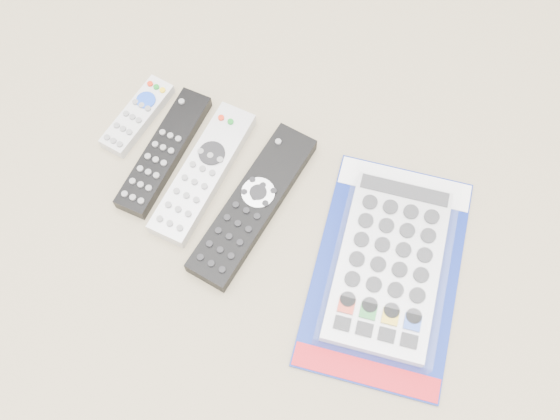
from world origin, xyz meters
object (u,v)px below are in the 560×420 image
at_px(remote_large_black, 253,205).
at_px(remote_small_grey, 137,116).
at_px(remote_slim_black, 164,152).
at_px(remote_silver_dvd, 203,173).
at_px(jumbo_remote_packaged, 389,264).

bearing_deg(remote_large_black, remote_small_grey, 170.26).
height_order(remote_small_grey, remote_slim_black, remote_slim_black).
bearing_deg(remote_silver_dvd, remote_slim_black, 175.25).
bearing_deg(remote_silver_dvd, remote_small_grey, 162.55).
bearing_deg(jumbo_remote_packaged, remote_slim_black, 165.95).
distance_m(remote_small_grey, remote_large_black, 0.23).
bearing_deg(remote_large_black, remote_slim_black, 177.25).
bearing_deg(remote_slim_black, remote_small_grey, 150.12).
bearing_deg(remote_slim_black, remote_large_black, -8.58).
height_order(remote_silver_dvd, remote_large_black, remote_large_black).
bearing_deg(jumbo_remote_packaged, remote_large_black, 169.05).
distance_m(remote_small_grey, jumbo_remote_packaged, 0.42).
bearing_deg(jumbo_remote_packaged, remote_small_grey, 161.55).
distance_m(remote_large_black, jumbo_remote_packaged, 0.20).
bearing_deg(remote_small_grey, remote_large_black, -9.77).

